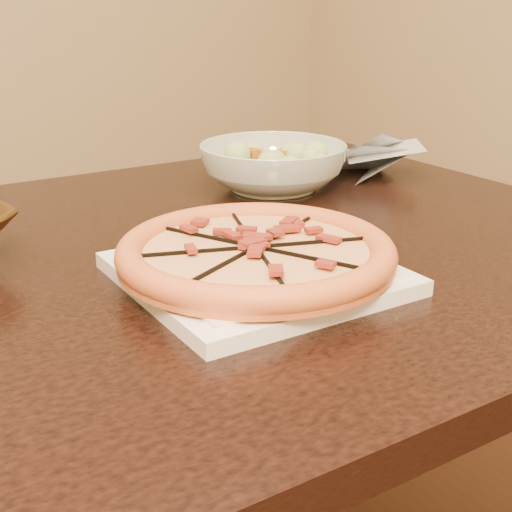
{
  "coord_description": "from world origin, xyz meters",
  "views": [
    {
      "loc": [
        -0.2,
        -0.63,
        1.06
      ],
      "look_at": [
        0.23,
        -0.02,
        0.78
      ],
      "focal_mm": 50.0,
      "sensor_mm": 36.0,
      "label": 1
    }
  ],
  "objects_px": {
    "dining_table": "(119,336)",
    "pizza": "(256,253)",
    "plate": "(256,272)",
    "salad_bowl": "(273,167)"
  },
  "relations": [
    {
      "from": "dining_table",
      "to": "plate",
      "type": "height_order",
      "value": "plate"
    },
    {
      "from": "plate",
      "to": "salad_bowl",
      "type": "bearing_deg",
      "value": 50.32
    },
    {
      "from": "plate",
      "to": "salad_bowl",
      "type": "relative_size",
      "value": 1.22
    },
    {
      "from": "dining_table",
      "to": "plate",
      "type": "bearing_deg",
      "value": -54.05
    },
    {
      "from": "dining_table",
      "to": "plate",
      "type": "relative_size",
      "value": 5.02
    },
    {
      "from": "pizza",
      "to": "salad_bowl",
      "type": "distance_m",
      "value": 0.41
    },
    {
      "from": "plate",
      "to": "dining_table",
      "type": "bearing_deg",
      "value": 125.95
    },
    {
      "from": "salad_bowl",
      "to": "dining_table",
      "type": "bearing_deg",
      "value": -155.76
    },
    {
      "from": "dining_table",
      "to": "pizza",
      "type": "height_order",
      "value": "pizza"
    },
    {
      "from": "plate",
      "to": "salad_bowl",
      "type": "height_order",
      "value": "salad_bowl"
    }
  ]
}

